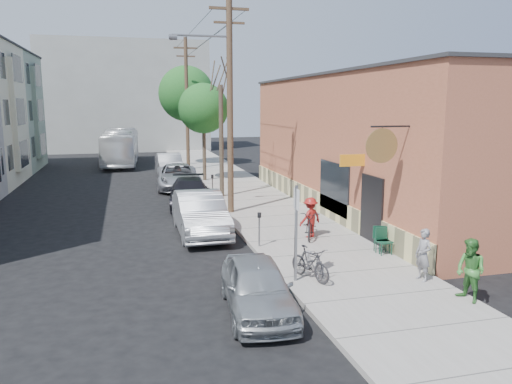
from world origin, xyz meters
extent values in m
plane|color=black|center=(0.00, 0.00, 0.00)|extent=(120.00, 120.00, 0.00)
cube|color=gray|center=(4.25, 11.00, 0.07)|extent=(4.50, 58.00, 0.15)
cube|color=#A7593E|center=(9.00, 5.00, 3.25)|extent=(5.00, 20.00, 6.50)
cube|color=#2B2B2D|center=(9.00, 5.00, 6.55)|extent=(5.20, 20.20, 0.12)
cube|color=beige|center=(6.48, 5.00, 0.55)|extent=(0.10, 20.00, 1.10)
cube|color=black|center=(6.47, -1.00, 1.30)|extent=(0.10, 1.60, 2.60)
cube|color=black|center=(6.47, 2.50, 1.60)|extent=(0.08, 3.00, 2.20)
cylinder|color=brown|center=(5.55, -3.20, 3.90)|extent=(1.10, 0.06, 1.10)
cube|color=orange|center=(6.00, -0.20, 3.10)|extent=(1.00, 0.08, 0.45)
cube|color=beige|center=(-9.25, 18.00, 4.50)|extent=(1.10, 3.20, 7.00)
cube|color=gray|center=(-9.25, 26.00, 4.50)|extent=(1.10, 3.20, 7.00)
cube|color=#979893|center=(-2.00, 42.00, 6.00)|extent=(18.00, 8.00, 12.00)
cube|color=slate|center=(2.35, -4.32, 1.55)|extent=(0.07, 0.07, 2.80)
cube|color=silver|center=(2.35, -4.32, 2.55)|extent=(0.02, 0.45, 0.60)
cylinder|color=slate|center=(2.25, -0.65, 0.70)|extent=(0.06, 0.06, 1.10)
cylinder|color=black|center=(2.25, -0.65, 1.30)|extent=(0.14, 0.14, 0.18)
cylinder|color=slate|center=(2.25, 9.24, 0.70)|extent=(0.06, 0.06, 1.10)
cylinder|color=black|center=(2.25, 9.24, 1.30)|extent=(0.14, 0.14, 0.18)
cylinder|color=#503A28|center=(2.45, 5.29, 5.15)|extent=(0.28, 0.28, 10.00)
cube|color=#503A28|center=(2.45, 5.29, 9.35)|extent=(1.80, 0.12, 0.12)
cube|color=#503A28|center=(2.45, 5.29, 8.75)|extent=(1.40, 0.10, 0.10)
cylinder|color=slate|center=(-0.05, 5.29, 8.05)|extent=(0.35, 0.24, 0.24)
cylinder|color=#503A28|center=(2.45, 21.63, 5.15)|extent=(0.28, 0.28, 10.00)
cube|color=#503A28|center=(2.45, 21.63, 9.35)|extent=(1.80, 0.12, 0.12)
cube|color=#503A28|center=(2.45, 21.63, 8.75)|extent=(1.40, 0.10, 0.10)
cylinder|color=#44392C|center=(2.80, 9.40, 3.18)|extent=(0.24, 0.24, 6.06)
cylinder|color=#44392C|center=(2.80, 15.58, 2.39)|extent=(0.24, 0.24, 4.48)
sphere|color=#226223|center=(2.80, 15.58, 4.91)|extent=(3.29, 3.29, 3.29)
cylinder|color=#44392C|center=(2.80, 24.77, 2.92)|extent=(0.24, 0.24, 5.53)
sphere|color=#226223|center=(2.80, 24.77, 6.03)|extent=(4.58, 4.58, 4.58)
imported|color=gray|center=(5.91, -5.23, 0.92)|extent=(0.45, 0.61, 1.53)
imported|color=#367B31|center=(6.20, -6.90, 0.98)|extent=(0.75, 0.90, 1.66)
imported|color=maroon|center=(4.46, 0.08, 0.92)|extent=(1.14, 0.92, 1.55)
imported|color=black|center=(4.46, 0.08, 0.68)|extent=(1.41, 2.12, 1.06)
imported|color=black|center=(2.79, -4.34, 0.64)|extent=(1.00, 1.67, 0.97)
imported|color=gray|center=(3.04, -3.90, 0.58)|extent=(0.62, 1.66, 0.87)
imported|color=#A4A9AC|center=(0.80, -5.89, 0.68)|extent=(1.95, 4.11, 1.36)
imported|color=#B4B7BC|center=(0.53, 2.10, 0.85)|extent=(1.81, 5.18, 1.70)
imported|color=black|center=(0.80, 7.67, 0.72)|extent=(2.49, 5.13, 1.44)
imported|color=#A7A9AF|center=(0.80, 13.40, 0.76)|extent=(2.79, 5.61, 1.53)
imported|color=#96999D|center=(0.80, 19.51, 0.80)|extent=(1.70, 4.85, 1.60)
imported|color=white|center=(-2.66, 27.34, 1.53)|extent=(3.18, 11.11, 3.06)
camera|label=1|loc=(-2.24, -17.37, 5.20)|focal=35.00mm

